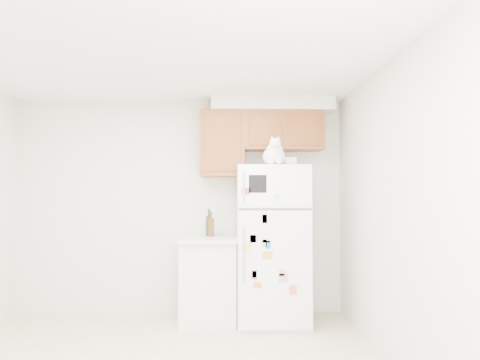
{
  "coord_description": "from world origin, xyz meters",
  "views": [
    {
      "loc": [
        0.57,
        -3.07,
        1.38
      ],
      "look_at": [
        0.7,
        1.55,
        1.55
      ],
      "focal_mm": 32.0,
      "sensor_mm": 36.0,
      "label": 1
    }
  ],
  "objects_px": {
    "cat": "(274,155)",
    "storage_box_front": "(288,162)",
    "bottle_green": "(209,222)",
    "refrigerator": "(272,244)",
    "bottle_amber": "(211,224)",
    "storage_box_back": "(285,163)",
    "base_counter": "(209,279)"
  },
  "relations": [
    {
      "from": "cat",
      "to": "storage_box_front",
      "type": "relative_size",
      "value": 2.81
    },
    {
      "from": "storage_box_front",
      "to": "bottle_green",
      "type": "height_order",
      "value": "storage_box_front"
    },
    {
      "from": "storage_box_front",
      "to": "refrigerator",
      "type": "bearing_deg",
      "value": 140.63
    },
    {
      "from": "storage_box_front",
      "to": "cat",
      "type": "bearing_deg",
      "value": -150.92
    },
    {
      "from": "bottle_green",
      "to": "bottle_amber",
      "type": "distance_m",
      "value": 0.07
    },
    {
      "from": "refrigerator",
      "to": "storage_box_front",
      "type": "relative_size",
      "value": 11.33
    },
    {
      "from": "refrigerator",
      "to": "bottle_green",
      "type": "relative_size",
      "value": 5.5
    },
    {
      "from": "storage_box_front",
      "to": "bottle_green",
      "type": "bearing_deg",
      "value": 149.05
    },
    {
      "from": "storage_box_front",
      "to": "bottle_green",
      "type": "relative_size",
      "value": 0.49
    },
    {
      "from": "refrigerator",
      "to": "storage_box_back",
      "type": "height_order",
      "value": "storage_box_back"
    },
    {
      "from": "storage_box_back",
      "to": "bottle_amber",
      "type": "xyz_separation_m",
      "value": [
        -0.83,
        0.07,
        -0.69
      ]
    },
    {
      "from": "base_counter",
      "to": "storage_box_back",
      "type": "distance_m",
      "value": 1.54
    },
    {
      "from": "cat",
      "to": "bottle_amber",
      "type": "relative_size",
      "value": 1.52
    },
    {
      "from": "base_counter",
      "to": "cat",
      "type": "xyz_separation_m",
      "value": [
        0.69,
        -0.3,
        1.35
      ]
    },
    {
      "from": "storage_box_front",
      "to": "storage_box_back",
      "type": "bearing_deg",
      "value": 82.53
    },
    {
      "from": "bottle_green",
      "to": "base_counter",
      "type": "bearing_deg",
      "value": -87.41
    },
    {
      "from": "refrigerator",
      "to": "storage_box_front",
      "type": "distance_m",
      "value": 0.92
    },
    {
      "from": "bottle_amber",
      "to": "cat",
      "type": "bearing_deg",
      "value": -31.35
    },
    {
      "from": "base_counter",
      "to": "storage_box_front",
      "type": "xyz_separation_m",
      "value": [
        0.86,
        -0.17,
        1.28
      ]
    },
    {
      "from": "base_counter",
      "to": "bottle_amber",
      "type": "distance_m",
      "value": 0.61
    },
    {
      "from": "storage_box_back",
      "to": "bottle_green",
      "type": "relative_size",
      "value": 0.58
    },
    {
      "from": "bottle_amber",
      "to": "refrigerator",
      "type": "bearing_deg",
      "value": -15.14
    },
    {
      "from": "base_counter",
      "to": "bottle_green",
      "type": "xyz_separation_m",
      "value": [
        -0.01,
        0.17,
        0.61
      ]
    },
    {
      "from": "refrigerator",
      "to": "storage_box_back",
      "type": "bearing_deg",
      "value": 33.45
    },
    {
      "from": "base_counter",
      "to": "bottle_green",
      "type": "distance_m",
      "value": 0.63
    },
    {
      "from": "refrigerator",
      "to": "cat",
      "type": "xyz_separation_m",
      "value": [
        0.0,
        -0.23,
        0.96
      ]
    },
    {
      "from": "refrigerator",
      "to": "bottle_amber",
      "type": "xyz_separation_m",
      "value": [
        -0.67,
        0.18,
        0.21
      ]
    },
    {
      "from": "base_counter",
      "to": "cat",
      "type": "distance_m",
      "value": 1.55
    },
    {
      "from": "refrigerator",
      "to": "base_counter",
      "type": "relative_size",
      "value": 1.85
    },
    {
      "from": "refrigerator",
      "to": "storage_box_front",
      "type": "bearing_deg",
      "value": -29.68
    },
    {
      "from": "cat",
      "to": "bottle_amber",
      "type": "height_order",
      "value": "cat"
    },
    {
      "from": "storage_box_front",
      "to": "bottle_green",
      "type": "xyz_separation_m",
      "value": [
        -0.87,
        0.34,
        -0.67
      ]
    }
  ]
}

